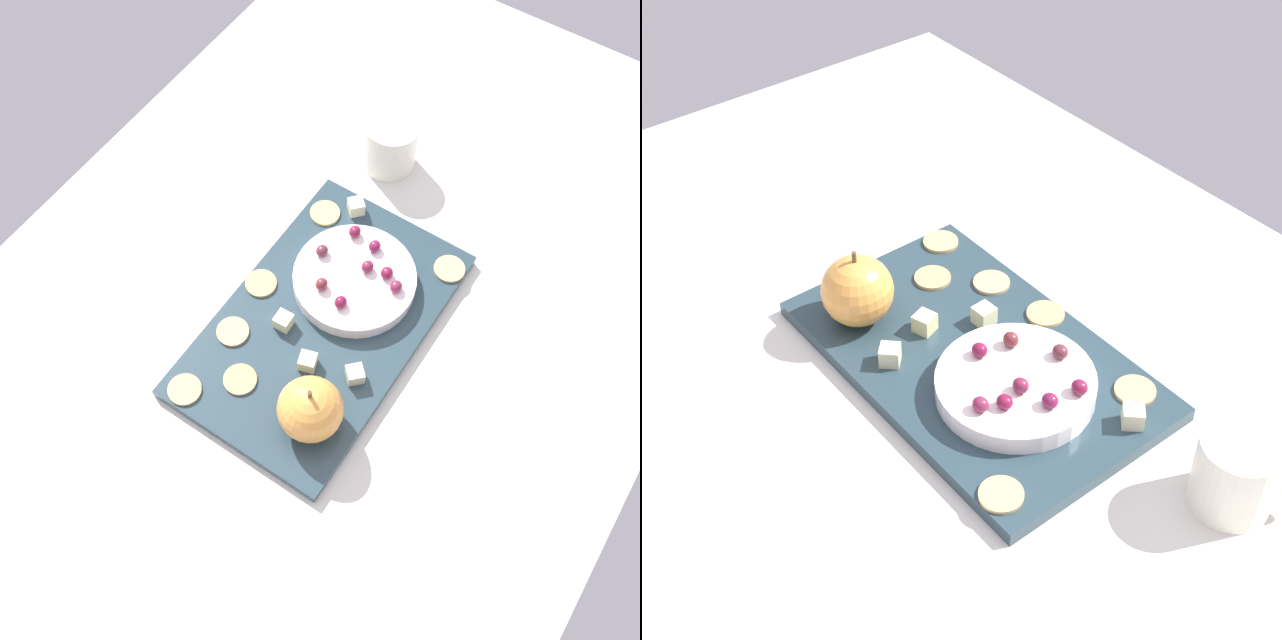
{
  "view_description": "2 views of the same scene",
  "coord_description": "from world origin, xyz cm",
  "views": [
    {
      "loc": [
        38.53,
        25.84,
        91.06
      ],
      "look_at": [
        2.74,
        2.04,
        9.95
      ],
      "focal_mm": 41.63,
      "sensor_mm": 36.0,
      "label": 1
    },
    {
      "loc": [
        -54.98,
        47.09,
        75.07
      ],
      "look_at": [
        3.51,
        0.73,
        8.27
      ],
      "focal_mm": 53.12,
      "sensor_mm": 36.0,
      "label": 2
    }
  ],
  "objects": [
    {
      "name": "grape_1",
      "position": [
        -11.16,
        1.54,
        8.59
      ],
      "size": [
        1.75,
        1.57,
        1.51
      ],
      "primitive_type": "ellipsoid",
      "color": "maroon",
      "rests_on": "serving_dish"
    },
    {
      "name": "cracker_4",
      "position": [
        -15.27,
        11.07,
        5.85
      ],
      "size": [
        4.24,
        4.24,
        0.4
      ],
      "primitive_type": "cylinder",
      "color": "tan",
      "rests_on": "platter"
    },
    {
      "name": "cheese_cube_3",
      "position": [
        7.07,
        3.07,
        6.7
      ],
      "size": [
        2.66,
        2.66,
        2.11
      ],
      "primitive_type": "cube",
      "rotation": [
        0.0,
        0.0,
        0.31
      ],
      "color": "beige",
      "rests_on": "platter"
    },
    {
      "name": "apple_stem",
      "position": [
        13.07,
        7.53,
        14.2
      ],
      "size": [
        0.5,
        0.5,
        1.2
      ],
      "primitive_type": "cylinder",
      "color": "brown",
      "rests_on": "apple_whole"
    },
    {
      "name": "cracker_3",
      "position": [
        0.69,
        -8.82,
        5.85
      ],
      "size": [
        4.24,
        4.24,
        0.4
      ],
      "primitive_type": "cylinder",
      "color": "tan",
      "rests_on": "platter"
    },
    {
      "name": "grape_0",
      "position": [
        -7.89,
        2.44,
        8.62
      ],
      "size": [
        1.75,
        1.57,
        1.57
      ],
      "primitive_type": "ellipsoid",
      "color": "maroon",
      "rests_on": "serving_dish"
    },
    {
      "name": "grape_7",
      "position": [
        -1.47,
        2.4,
        8.58
      ],
      "size": [
        1.75,
        1.57,
        1.5
      ],
      "primitive_type": "ellipsoid",
      "color": "maroon",
      "rests_on": "serving_dish"
    },
    {
      "name": "cup",
      "position": [
        -27.88,
        -6.08,
        8.03
      ],
      "size": [
        9.69,
        8.66,
        8.08
      ],
      "color": "white",
      "rests_on": "table"
    },
    {
      "name": "grape_3",
      "position": [
        -7.38,
        7.1,
        8.59
      ],
      "size": [
        1.75,
        1.57,
        1.51
      ],
      "primitive_type": "ellipsoid",
      "color": "maroon",
      "rests_on": "serving_dish"
    },
    {
      "name": "serving_dish",
      "position": [
        -6.21,
        1.56,
        6.74
      ],
      "size": [
        16.37,
        16.37,
        2.19
      ],
      "primitive_type": "cylinder",
      "color": "white",
      "rests_on": "platter"
    },
    {
      "name": "grape_2",
      "position": [
        -6.71,
        -3.93,
        8.55
      ],
      "size": [
        1.75,
        1.57,
        1.43
      ],
      "primitive_type": "ellipsoid",
      "color": "#5E2731",
      "rests_on": "serving_dish"
    },
    {
      "name": "grape_5",
      "position": [
        -2.31,
        -1.08,
        8.66
      ],
      "size": [
        1.75,
        1.57,
        1.66
      ],
      "primitive_type": "ellipsoid",
      "color": "maroon",
      "rests_on": "serving_dish"
    },
    {
      "name": "platter",
      "position": [
        0.83,
        1.08,
        4.82
      ],
      "size": [
        39.9,
        24.32,
        1.65
      ],
      "primitive_type": "cube",
      "color": "#263A44",
      "rests_on": "table"
    },
    {
      "name": "grape_6",
      "position": [
        -8.52,
        5.03,
        8.54
      ],
      "size": [
        1.75,
        1.57,
        1.42
      ],
      "primitive_type": "ellipsoid",
      "color": "maroon",
      "rests_on": "serving_dish"
    },
    {
      "name": "cracker_5",
      "position": [
        -13.68,
        -8.04,
        5.85
      ],
      "size": [
        4.24,
        4.24,
        0.4
      ],
      "primitive_type": "cylinder",
      "color": "tan",
      "rests_on": "platter"
    },
    {
      "name": "grape_4",
      "position": [
        -11.65,
        -1.91,
        8.62
      ],
      "size": [
        1.75,
        1.57,
        1.56
      ],
      "primitive_type": "ellipsoid",
      "color": "maroon",
      "rests_on": "serving_dish"
    },
    {
      "name": "cracker_0",
      "position": [
        13.48,
        -2.82,
        5.85
      ],
      "size": [
        4.24,
        4.24,
        0.4
      ],
      "primitive_type": "cylinder",
      "color": "tan",
      "rests_on": "platter"
    },
    {
      "name": "table",
      "position": [
        0.0,
        0.0,
        2.0
      ],
      "size": [
        137.17,
        87.2,
        3.99
      ],
      "primitive_type": "cube",
      "color": "silver",
      "rests_on": "ground"
    },
    {
      "name": "cheese_cube_0",
      "position": [
        5.26,
        8.92,
        6.7
      ],
      "size": [
        2.98,
        2.98,
        2.11
      ],
      "primitive_type": "cube",
      "rotation": [
        0.0,
        0.0,
        0.8
      ],
      "color": "beige",
      "rests_on": "platter"
    },
    {
      "name": "cracker_2",
      "position": [
        8.59,
        -7.62,
        5.85
      ],
      "size": [
        4.24,
        4.24,
        0.4
      ],
      "primitive_type": "cylinder",
      "color": "tan",
      "rests_on": "platter"
    },
    {
      "name": "cheese_cube_2",
      "position": [
        -16.51,
        -4.68,
        6.7
      ],
      "size": [
        2.98,
        2.98,
        2.11
      ],
      "primitive_type": "cube",
      "rotation": [
        0.0,
        0.0,
        0.82
      ],
      "color": "beige",
      "rests_on": "platter"
    },
    {
      "name": "cracker_1",
      "position": [
        18.37,
        -7.75,
        5.85
      ],
      "size": [
        4.24,
        4.24,
        0.4
      ],
      "primitive_type": "cylinder",
      "color": "tan",
      "rests_on": "platter"
    },
    {
      "name": "apple_whole",
      "position": [
        13.07,
        7.53,
        9.62
      ],
      "size": [
        7.95,
        7.95,
        7.95
      ],
      "primitive_type": "sphere",
      "color": "gold",
      "rests_on": "platter"
    },
    {
      "name": "cheese_cube_1",
      "position": [
        4.02,
        -2.75,
        6.7
      ],
      "size": [
        2.21,
        2.21,
        2.11
      ],
      "primitive_type": "cube",
      "rotation": [
        0.0,
        0.0,
        0.05
      ],
      "color": "beige",
      "rests_on": "platter"
    }
  ]
}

